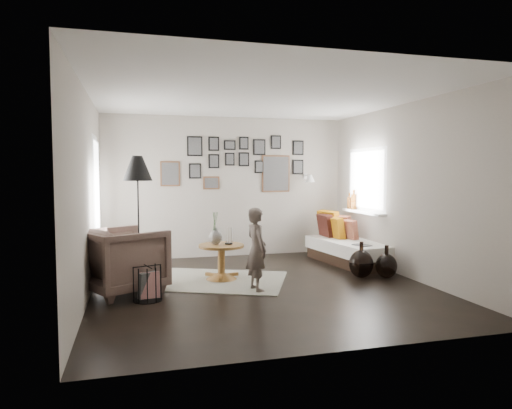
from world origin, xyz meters
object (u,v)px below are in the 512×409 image
object	(u,v)px
magazine_basket	(147,284)
child	(257,249)
floor_lamp	(138,173)
pedestal_table	(221,263)
demijohn_small	(386,266)
daybed	(347,247)
demijohn_large	(361,264)
vase	(216,235)
armchair	(123,260)

from	to	relation	value
magazine_basket	child	xyz separation A→B (m)	(1.42, 0.10, 0.34)
floor_lamp	child	distance (m)	2.12
pedestal_table	demijohn_small	bearing A→B (deg)	-12.70
pedestal_table	daybed	size ratio (longest dim) A/B	0.35
daybed	magazine_basket	world-z (taller)	daybed
pedestal_table	floor_lamp	xyz separation A→B (m)	(-1.16, 0.37, 1.32)
demijohn_large	child	xyz separation A→B (m)	(-1.70, -0.32, 0.34)
vase	daybed	xyz separation A→B (m)	(2.44, 0.68, -0.39)
daybed	armchair	size ratio (longest dim) A/B	1.99
armchair	magazine_basket	bearing A→B (deg)	-176.68
magazine_basket	demijohn_large	bearing A→B (deg)	7.64
armchair	floor_lamp	world-z (taller)	floor_lamp
floor_lamp	magazine_basket	distance (m)	1.82
floor_lamp	daybed	bearing A→B (deg)	5.35
demijohn_large	demijohn_small	size ratio (longest dim) A/B	1.10
daybed	vase	bearing A→B (deg)	-171.60
magazine_basket	demijohn_large	world-z (taller)	demijohn_large
daybed	magazine_basket	xyz separation A→B (m)	(-3.44, -1.54, -0.06)
vase	demijohn_large	distance (m)	2.21
pedestal_table	armchair	size ratio (longest dim) A/B	0.71
floor_lamp	vase	bearing A→B (deg)	-18.00
armchair	magazine_basket	distance (m)	0.58
magazine_basket	demijohn_large	distance (m)	3.15
vase	armchair	size ratio (longest dim) A/B	0.50
daybed	demijohn_large	distance (m)	1.17
armchair	child	xyz separation A→B (m)	(1.71, -0.36, 0.13)
pedestal_table	vase	world-z (taller)	vase
daybed	floor_lamp	world-z (taller)	floor_lamp
pedestal_table	magazine_basket	xyz separation A→B (m)	(-1.08, -0.84, -0.03)
vase	daybed	distance (m)	2.56
vase	child	distance (m)	0.87
pedestal_table	floor_lamp	distance (m)	1.80
vase	child	world-z (taller)	child
floor_lamp	magazine_basket	xyz separation A→B (m)	(0.08, -1.21, -1.35)
armchair	demijohn_small	xyz separation A→B (m)	(3.76, -0.16, -0.24)
floor_lamp	demijohn_small	size ratio (longest dim) A/B	3.67
magazine_basket	demijohn_small	world-z (taller)	demijohn_small
demijohn_large	child	world-z (taller)	child
child	demijohn_small	bearing A→B (deg)	-94.71
daybed	demijohn_small	size ratio (longest dim) A/B	3.79
pedestal_table	demijohn_large	distance (m)	2.08
armchair	demijohn_small	bearing A→B (deg)	-121.46
vase	demijohn_small	size ratio (longest dim) A/B	0.96
armchair	floor_lamp	size ratio (longest dim) A/B	0.52
demijohn_large	floor_lamp	bearing A→B (deg)	166.14
magazine_basket	demijohn_small	xyz separation A→B (m)	(3.47, 0.30, -0.02)
daybed	demijohn_large	size ratio (longest dim) A/B	3.45
floor_lamp	armchair	bearing A→B (deg)	-105.37
floor_lamp	demijohn_large	distance (m)	3.57
child	armchair	bearing A→B (deg)	68.05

